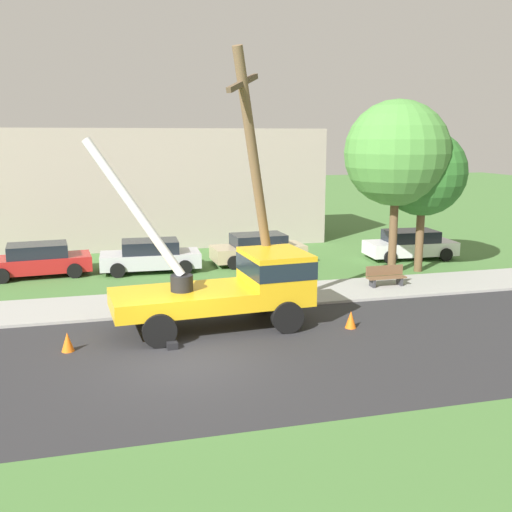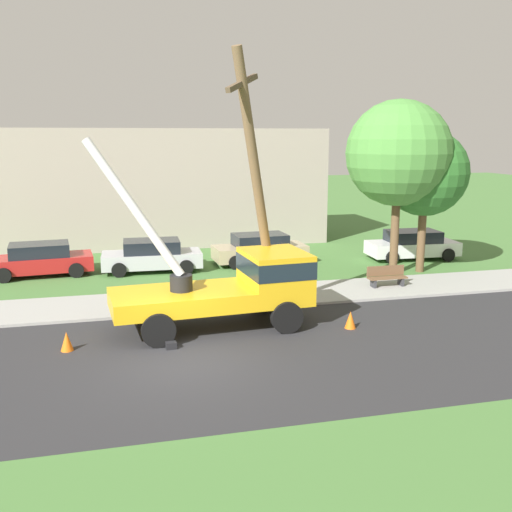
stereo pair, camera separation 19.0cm
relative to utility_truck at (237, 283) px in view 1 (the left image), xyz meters
The scene contains 16 objects.
ground_plane 9.62m from the utility_truck, 102.34° to the left, with size 120.00×120.00×0.00m, color #477538.
road_asphalt 3.66m from the utility_truck, 126.99° to the right, with size 80.00×8.45×0.01m, color #2B2B2D.
sidewalk_strip 3.92m from the utility_truck, 123.54° to the left, with size 80.00×3.09×0.10m, color #9E9E99.
utility_truck is the anchor object (origin of this frame).
leaning_utility_pole 3.24m from the utility_truck, 39.69° to the left, with size 2.44×2.71×8.68m.
traffic_cone_ahead 3.81m from the utility_truck, 19.17° to the right, with size 0.36×0.36×0.56m, color orange.
traffic_cone_behind 5.42m from the utility_truck, 167.97° to the right, with size 0.36×0.36×0.56m, color orange.
traffic_cone_curbside 2.09m from the utility_truck, 53.51° to the left, with size 0.36×0.36×0.56m, color orange.
parked_sedan_red 11.22m from the utility_truck, 127.70° to the left, with size 4.55×2.28×1.42m.
parked_sedan_silver 8.81m from the utility_truck, 103.50° to the left, with size 4.46×2.13×1.42m.
parked_sedan_tan 9.51m from the utility_truck, 71.03° to the left, with size 4.49×2.16×1.42m.
parked_sedan_white 13.45m from the utility_truck, 37.33° to the left, with size 4.49×2.18×1.42m.
park_bench 7.57m from the utility_truck, 24.67° to the left, with size 1.60×0.45×0.90m.
roadside_tree_near 11.51m from the utility_truck, 29.83° to the left, with size 3.77×3.77×6.31m.
roadside_tree_far 10.55m from the utility_truck, 33.01° to the left, with size 4.51×4.51×7.54m.
lowrise_building_backdrop 16.60m from the utility_truck, 92.77° to the left, with size 18.00×6.00×6.40m, color #A5998C.
Camera 1 is at (-2.00, -15.15, 6.00)m, focal length 41.53 mm.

